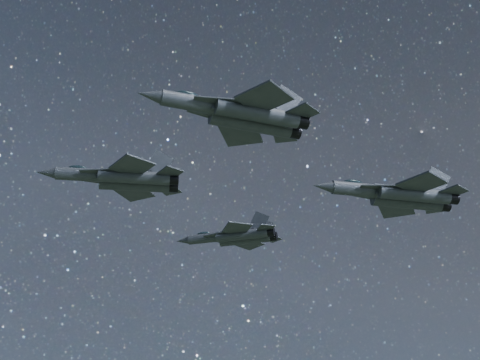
{
  "coord_description": "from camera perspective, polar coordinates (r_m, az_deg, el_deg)",
  "views": [
    {
      "loc": [
        9.01,
        -82.15,
        110.51
      ],
      "look_at": [
        2.63,
        -3.75,
        150.92
      ],
      "focal_mm": 50.0,
      "sensor_mm": 36.0,
      "label": 1
    }
  ],
  "objects": [
    {
      "name": "jet_lead",
      "position": [
        91.04,
        -9.97,
        0.14
      ],
      "size": [
        19.97,
        13.74,
        5.01
      ],
      "rotation": [
        0.0,
        0.0,
        0.19
      ],
      "color": "#30353C"
    },
    {
      "name": "jet_left",
      "position": [
        106.04,
        -0.39,
        -4.84
      ],
      "size": [
        17.41,
        12.0,
        4.37
      ],
      "rotation": [
        0.0,
        0.0,
        -0.19
      ],
      "color": "#30353C"
    },
    {
      "name": "jet_slot",
      "position": [
        89.2,
        13.4,
        -1.26
      ],
      "size": [
        20.19,
        13.64,
        5.08
      ],
      "rotation": [
        0.0,
        0.0,
        0.28
      ],
      "color": "#30353C"
    },
    {
      "name": "jet_right",
      "position": [
        70.58,
        0.04,
        5.67
      ],
      "size": [
        18.76,
        12.35,
        4.81
      ],
      "rotation": [
        0.0,
        0.0,
        0.41
      ],
      "color": "#30353C"
    }
  ]
}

